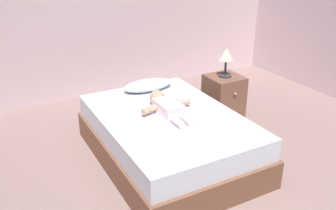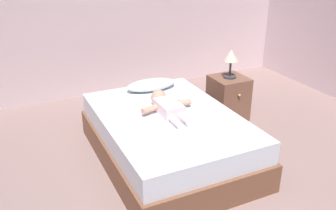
% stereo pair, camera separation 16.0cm
% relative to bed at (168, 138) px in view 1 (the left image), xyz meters
% --- Properties ---
extents(bed, '(1.22, 1.75, 0.46)m').
position_rel_bed_xyz_m(bed, '(0.00, 0.00, 0.00)').
color(bed, brown).
rests_on(bed, ground_plane).
extents(pillow, '(0.55, 0.26, 0.11)m').
position_rel_bed_xyz_m(pillow, '(0.11, 0.65, 0.29)').
color(pillow, silver).
rests_on(pillow, bed).
extents(baby, '(0.51, 0.62, 0.15)m').
position_rel_bed_xyz_m(baby, '(0.02, 0.07, 0.29)').
color(baby, white).
rests_on(baby, bed).
extents(toothbrush, '(0.10, 0.14, 0.02)m').
position_rel_bed_xyz_m(toothbrush, '(0.26, 0.21, 0.24)').
color(toothbrush, purple).
rests_on(toothbrush, bed).
extents(nightstand, '(0.38, 0.41, 0.51)m').
position_rel_bed_xyz_m(nightstand, '(1.02, 0.51, 0.03)').
color(nightstand, brown).
rests_on(nightstand, ground_plane).
extents(lamp, '(0.16, 0.16, 0.33)m').
position_rel_bed_xyz_m(lamp, '(1.02, 0.51, 0.51)').
color(lamp, '#333338').
rests_on(lamp, nightstand).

